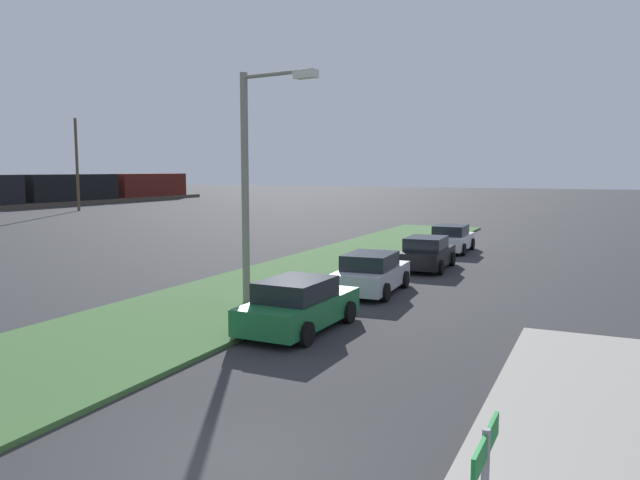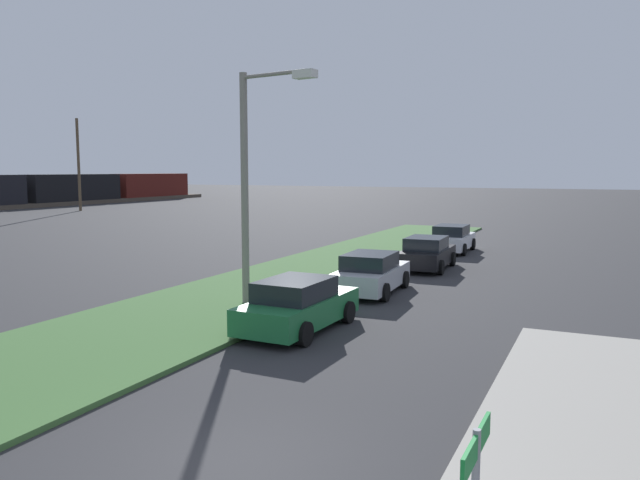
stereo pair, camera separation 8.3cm
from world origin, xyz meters
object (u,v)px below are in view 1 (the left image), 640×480
Objects in this scene: parked_car_silver at (371,273)px; distant_utility_pole at (77,165)px; parked_car_green at (299,305)px; parked_car_black at (427,253)px; parked_car_white at (451,239)px; streetlight at (253,172)px.

distant_utility_pole reaches higher than parked_car_silver.
parked_car_green and parked_car_black have the same top height.
parked_car_white is at bearing 0.73° from parked_car_black.
distant_utility_pole is at bearing 67.84° from parked_car_white.
parked_car_silver and parked_car_black have the same top height.
streetlight is at bearing 53.48° from parked_car_green.
parked_car_white is at bearing -110.81° from distant_utility_pole.
parked_car_black is 0.58× the size of streetlight.
streetlight is (2.07, 2.64, 3.67)m from parked_car_green.
distant_utility_pole is (35.42, 44.73, 4.28)m from parked_car_green.
streetlight is at bearing 160.68° from parked_car_black.
streetlight is at bearing -128.39° from distant_utility_pole.
streetlight is at bearing 142.25° from parked_car_silver.
parked_car_black is at bearing -16.97° from streetlight.
distant_utility_pole is at bearing 51.61° from streetlight.
parked_car_green is 0.43× the size of distant_utility_pole.
parked_car_black is 6.40m from parked_car_white.
parked_car_black is at bearing -117.41° from distant_utility_pole.
parked_car_white is at bearing 1.48° from parked_car_green.
parked_car_black is (6.16, -0.40, 0.00)m from parked_car_silver.
streetlight is (-9.94, 3.03, 3.67)m from parked_car_black.
parked_car_silver is at bearing -123.46° from distant_utility_pole.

